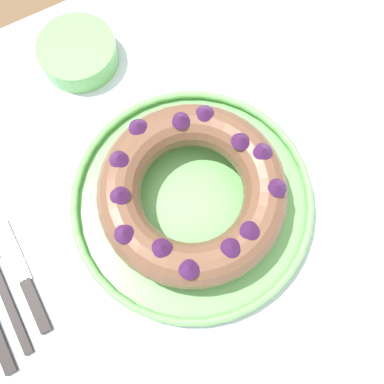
{
  "coord_description": "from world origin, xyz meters",
  "views": [
    {
      "loc": [
        -0.11,
        -0.13,
        1.4
      ],
      "look_at": [
        -0.03,
        0.03,
        0.81
      ],
      "focal_mm": 42.0,
      "sensor_mm": 36.0,
      "label": 1
    }
  ],
  "objects_px": {
    "bundt_cake": "(192,192)",
    "side_bowl": "(78,53)",
    "cake_knife": "(27,284)",
    "serving_dish": "(192,201)"
  },
  "relations": [
    {
      "from": "bundt_cake",
      "to": "side_bowl",
      "type": "height_order",
      "value": "bundt_cake"
    },
    {
      "from": "cake_knife",
      "to": "side_bowl",
      "type": "distance_m",
      "value": 0.37
    },
    {
      "from": "bundt_cake",
      "to": "cake_knife",
      "type": "height_order",
      "value": "bundt_cake"
    },
    {
      "from": "cake_knife",
      "to": "side_bowl",
      "type": "relative_size",
      "value": 1.41
    },
    {
      "from": "bundt_cake",
      "to": "cake_knife",
      "type": "xyz_separation_m",
      "value": [
        -0.27,
        0.01,
        -0.06
      ]
    },
    {
      "from": "cake_knife",
      "to": "side_bowl",
      "type": "xyz_separation_m",
      "value": [
        0.22,
        0.3,
        0.02
      ]
    },
    {
      "from": "serving_dish",
      "to": "bundt_cake",
      "type": "bearing_deg",
      "value": 39.61
    },
    {
      "from": "serving_dish",
      "to": "side_bowl",
      "type": "height_order",
      "value": "side_bowl"
    },
    {
      "from": "bundt_cake",
      "to": "side_bowl",
      "type": "distance_m",
      "value": 0.31
    },
    {
      "from": "side_bowl",
      "to": "cake_knife",
      "type": "bearing_deg",
      "value": -126.2
    }
  ]
}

